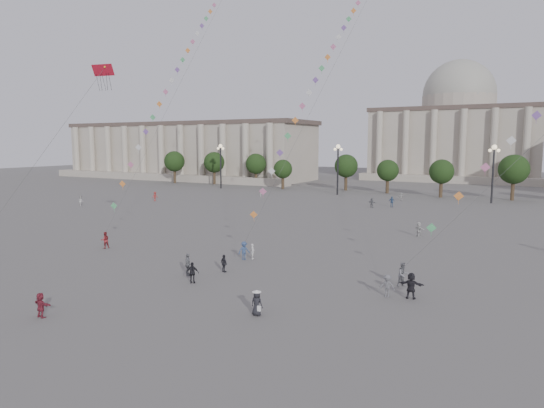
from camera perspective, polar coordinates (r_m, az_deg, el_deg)
The scene contains 28 objects.
ground at distance 36.27m, azimuth -10.78°, elevation -10.61°, with size 360.00×360.00×0.00m, color #595654.
hall_west at distance 154.74m, azimuth -10.16°, elevation 6.17°, with size 84.00×26.22×17.20m.
hall_central at distance 157.32m, azimuth 20.91°, elevation 7.95°, with size 48.30×34.30×35.50m.
tree_row at distance 106.97m, azimuth 16.84°, elevation 3.92°, with size 137.12×5.12×8.00m.
lamp_post_far_west at distance 117.63m, azimuth -6.06°, elevation 5.42°, with size 2.00×0.90×10.65m.
lamp_post_mid_west at distance 103.47m, azimuth 7.76°, elevation 5.14°, with size 2.00×0.90×10.65m.
lamp_post_mid_east at distance 96.83m, azimuth 24.61°, elevation 4.41°, with size 2.00×0.90×10.65m.
person_crowd_0 at distance 85.80m, azimuth 13.90°, elevation 0.27°, with size 1.08×0.45×1.85m, color #395782.
person_crowd_1 at distance 90.71m, azimuth -21.57°, elevation 0.33°, with size 0.88×0.69×1.81m, color silver.
person_crowd_2 at distance 94.22m, azimuth -13.60°, elevation 0.87°, with size 1.15×0.66×1.79m, color maroon.
person_crowd_3 at distance 36.24m, azimuth 16.05°, elevation -9.22°, with size 1.76×0.56×1.90m, color black.
person_crowd_4 at distance 95.93m, azimuth 14.95°, elevation 0.86°, with size 1.42×0.45×1.53m, color #BBBBB7.
person_crowd_6 at distance 36.25m, azimuth 13.40°, elevation -9.33°, with size 1.07×0.61×1.65m, color #5C5C60.
person_crowd_7 at distance 59.87m, azimuth 16.87°, elevation -2.85°, with size 1.60×0.51×1.73m, color silver.
person_crowd_10 at distance 99.03m, azimuth -1.34°, elevation 1.29°, with size 0.55×0.36×1.50m, color beige.
person_crowd_12 at distance 84.23m, azimuth 11.67°, elevation 0.14°, with size 1.53×0.49×1.65m, color slate.
person_crowd_13 at distance 46.37m, azimuth -2.29°, elevation -5.59°, with size 0.54×0.35×1.48m, color silver.
tourist_1 at distance 41.93m, azimuth -5.67°, elevation -6.98°, with size 0.90×0.37×1.53m, color #232228.
tourist_2 at distance 34.62m, azimuth -25.56°, elevation -10.68°, with size 1.49×0.48×1.61m, color maroon.
tourist_3 at distance 41.22m, azimuth -9.87°, elevation -7.03°, with size 1.11×0.46×1.90m, color slate.
tourist_4 at distance 39.05m, azimuth -9.33°, elevation -7.99°, with size 0.99×0.41×1.68m, color black.
kite_flyer_0 at distance 53.86m, azimuth -19.04°, elevation -4.04°, with size 0.85×0.66×1.74m, color maroon.
kite_flyer_1 at distance 46.08m, azimuth -3.30°, elevation -5.50°, with size 1.14×0.65×1.76m, color navy.
kite_flyer_2 at distance 38.99m, azimuth 15.16°, elevation -8.03°, with size 0.92×0.71×1.88m, color slate.
hat_person at distance 31.68m, azimuth -1.80°, elevation -11.51°, with size 0.79×0.60×1.69m.
dragon_kite at distance 49.61m, azimuth -19.37°, elevation 13.67°, with size 2.26×7.74×21.77m.
kite_train_west at distance 76.62m, azimuth -9.33°, elevation 17.78°, with size 13.36×45.06×64.52m.
kite_train_mid at distance 69.44m, azimuth 8.70°, elevation 19.66°, with size 1.28×47.85×66.35m.
Camera 1 is at (22.18, -26.49, 11.05)m, focal length 32.00 mm.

